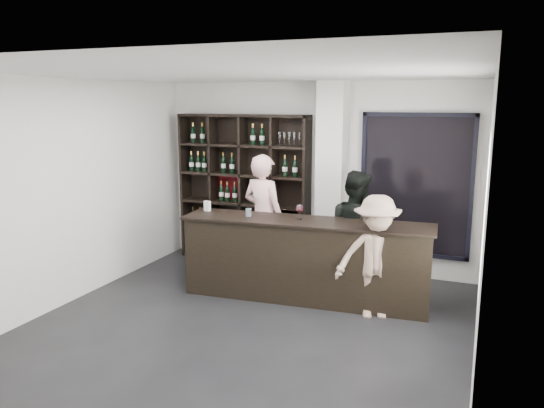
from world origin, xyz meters
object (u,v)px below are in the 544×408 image
at_px(wine_shelf, 244,189).
at_px(tasting_counter, 305,260).
at_px(taster_pink, 263,217).
at_px(taster_black, 354,231).
at_px(customer, 376,257).

height_order(wine_shelf, tasting_counter, wine_shelf).
xyz_separation_m(taster_pink, taster_black, (1.39, -0.06, -0.08)).
bearing_deg(taster_black, taster_pink, 14.06).
relative_size(wine_shelf, taster_pink, 1.29).
distance_m(tasting_counter, taster_pink, 1.15).
bearing_deg(customer, taster_black, 101.78).
relative_size(taster_pink, taster_black, 1.09).
distance_m(wine_shelf, tasting_counter, 2.09).
bearing_deg(wine_shelf, taster_pink, -46.40).
distance_m(tasting_counter, customer, 1.02).
height_order(wine_shelf, taster_pink, wine_shelf).
bearing_deg(tasting_counter, taster_black, 44.27).
bearing_deg(tasting_counter, taster_pink, 139.36).
xyz_separation_m(tasting_counter, customer, (0.98, -0.22, 0.22)).
bearing_deg(customer, taster_pink, 136.75).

